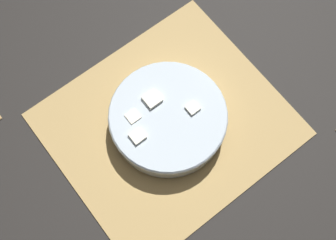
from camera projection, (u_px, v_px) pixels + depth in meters
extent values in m
plane|color=black|center=(168.00, 124.00, 0.99)|extent=(6.00, 6.00, 0.00)
cube|color=tan|center=(168.00, 124.00, 0.99)|extent=(0.47, 0.42, 0.01)
cube|color=#3D2D19|center=(108.00, 168.00, 0.95)|extent=(0.01, 0.41, 0.00)
cube|color=#3D2D19|center=(138.00, 145.00, 0.97)|extent=(0.01, 0.41, 0.00)
cube|color=#3D2D19|center=(168.00, 124.00, 0.99)|extent=(0.01, 0.41, 0.00)
cube|color=#3D2D19|center=(197.00, 103.00, 1.00)|extent=(0.01, 0.41, 0.00)
cube|color=#3D2D19|center=(225.00, 82.00, 1.02)|extent=(0.01, 0.41, 0.00)
cylinder|color=silver|center=(168.00, 119.00, 0.96)|extent=(0.24, 0.24, 0.05)
torus|color=silver|center=(168.00, 116.00, 0.94)|extent=(0.24, 0.24, 0.01)
cylinder|color=#F7EFC6|center=(177.00, 78.00, 0.98)|extent=(0.03, 0.03, 0.01)
cylinder|color=#F7EFC6|center=(179.00, 92.00, 0.96)|extent=(0.03, 0.03, 0.01)
cylinder|color=#F7EFC6|center=(179.00, 110.00, 0.96)|extent=(0.03, 0.03, 0.01)
cylinder|color=#F7EFC6|center=(154.00, 141.00, 0.93)|extent=(0.03, 0.03, 0.01)
cylinder|color=#F7EFC6|center=(161.00, 151.00, 0.92)|extent=(0.03, 0.03, 0.01)
cylinder|color=#F7EFC6|center=(148.00, 78.00, 0.97)|extent=(0.03, 0.03, 0.01)
cylinder|color=#F7EFC6|center=(172.00, 127.00, 0.94)|extent=(0.03, 0.03, 0.01)
cylinder|color=#F7EFC6|center=(155.00, 122.00, 0.95)|extent=(0.03, 0.03, 0.01)
cylinder|color=#F7EFC6|center=(190.00, 140.00, 0.95)|extent=(0.03, 0.03, 0.01)
cylinder|color=#F7EFC6|center=(168.00, 94.00, 0.99)|extent=(0.03, 0.03, 0.01)
cylinder|color=#F7EFC6|center=(204.00, 132.00, 0.95)|extent=(0.03, 0.03, 0.01)
cube|color=white|center=(185.00, 107.00, 0.98)|extent=(0.02, 0.02, 0.02)
cube|color=white|center=(152.00, 101.00, 0.95)|extent=(0.03, 0.03, 0.03)
cube|color=white|center=(133.00, 118.00, 0.94)|extent=(0.03, 0.03, 0.03)
cube|color=white|center=(127.00, 97.00, 0.96)|extent=(0.02, 0.02, 0.02)
cube|color=white|center=(177.00, 125.00, 0.96)|extent=(0.03, 0.03, 0.03)
cube|color=white|center=(135.00, 87.00, 0.97)|extent=(0.02, 0.02, 0.02)
cube|color=white|center=(192.00, 95.00, 0.97)|extent=(0.03, 0.03, 0.03)
cube|color=white|center=(147.00, 151.00, 0.95)|extent=(0.02, 0.02, 0.02)
cube|color=white|center=(146.00, 97.00, 0.99)|extent=(0.03, 0.03, 0.03)
cube|color=white|center=(206.00, 103.00, 0.96)|extent=(0.03, 0.03, 0.03)
cube|color=white|center=(136.00, 136.00, 0.93)|extent=(0.03, 0.03, 0.03)
cube|color=white|center=(187.00, 162.00, 0.94)|extent=(0.02, 0.02, 0.02)
cube|color=white|center=(192.00, 109.00, 0.95)|extent=(0.02, 0.02, 0.02)
ellipsoid|color=red|center=(132.00, 111.00, 0.96)|extent=(0.03, 0.01, 0.01)
ellipsoid|color=#F9A338|center=(163.00, 160.00, 0.94)|extent=(0.03, 0.02, 0.01)
ellipsoid|color=red|center=(128.00, 144.00, 0.95)|extent=(0.03, 0.02, 0.01)
ellipsoid|color=#F9A338|center=(145.00, 111.00, 0.98)|extent=(0.03, 0.02, 0.01)
ellipsoid|color=red|center=(164.00, 81.00, 0.99)|extent=(0.03, 0.01, 0.01)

